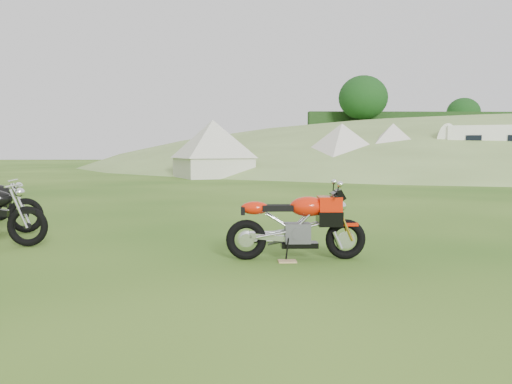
{
  "coord_description": "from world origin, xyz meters",
  "views": [
    {
      "loc": [
        0.01,
        -6.35,
        1.44
      ],
      "look_at": [
        0.26,
        0.4,
        0.9
      ],
      "focal_mm": 40.0,
      "sensor_mm": 36.0,
      "label": 1
    }
  ],
  "objects_px": {
    "sport_motorcycle": "(296,220)",
    "caravan": "(497,151)",
    "tent_right": "(393,150)",
    "plywood_board": "(287,261)",
    "tent_mid": "(342,150)",
    "tent_left": "(213,149)"
  },
  "relations": [
    {
      "from": "tent_mid",
      "to": "tent_right",
      "type": "distance_m",
      "value": 2.6
    },
    {
      "from": "tent_left",
      "to": "caravan",
      "type": "relative_size",
      "value": 0.58
    },
    {
      "from": "sport_motorcycle",
      "to": "caravan",
      "type": "distance_m",
      "value": 22.22
    },
    {
      "from": "sport_motorcycle",
      "to": "tent_mid",
      "type": "height_order",
      "value": "tent_mid"
    },
    {
      "from": "sport_motorcycle",
      "to": "plywood_board",
      "type": "xyz_separation_m",
      "value": [
        -0.13,
        -0.17,
        -0.5
      ]
    },
    {
      "from": "tent_mid",
      "to": "tent_right",
      "type": "height_order",
      "value": "tent_right"
    },
    {
      "from": "sport_motorcycle",
      "to": "tent_left",
      "type": "xyz_separation_m",
      "value": [
        -1.81,
        19.81,
        0.83
      ]
    },
    {
      "from": "tent_left",
      "to": "tent_mid",
      "type": "relative_size",
      "value": 1.03
    },
    {
      "from": "plywood_board",
      "to": "tent_right",
      "type": "distance_m",
      "value": 22.0
    },
    {
      "from": "plywood_board",
      "to": "tent_right",
      "type": "xyz_separation_m",
      "value": [
        7.12,
        20.77,
        1.3
      ]
    },
    {
      "from": "tent_mid",
      "to": "caravan",
      "type": "distance_m",
      "value": 7.17
    },
    {
      "from": "plywood_board",
      "to": "tent_mid",
      "type": "height_order",
      "value": "tent_mid"
    },
    {
      "from": "tent_left",
      "to": "tent_right",
      "type": "bearing_deg",
      "value": -15.59
    },
    {
      "from": "tent_left",
      "to": "tent_right",
      "type": "xyz_separation_m",
      "value": [
        8.8,
        0.79,
        -0.03
      ]
    },
    {
      "from": "plywood_board",
      "to": "tent_mid",
      "type": "bearing_deg",
      "value": 77.54
    },
    {
      "from": "plywood_board",
      "to": "tent_left",
      "type": "distance_m",
      "value": 20.09
    },
    {
      "from": "sport_motorcycle",
      "to": "tent_left",
      "type": "height_order",
      "value": "tent_left"
    },
    {
      "from": "tent_right",
      "to": "caravan",
      "type": "distance_m",
      "value": 4.74
    },
    {
      "from": "caravan",
      "to": "tent_mid",
      "type": "bearing_deg",
      "value": -167.26
    },
    {
      "from": "sport_motorcycle",
      "to": "tent_right",
      "type": "height_order",
      "value": "tent_right"
    },
    {
      "from": "plywood_board",
      "to": "caravan",
      "type": "relative_size",
      "value": 0.04
    },
    {
      "from": "tent_mid",
      "to": "caravan",
      "type": "relative_size",
      "value": 0.56
    }
  ]
}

